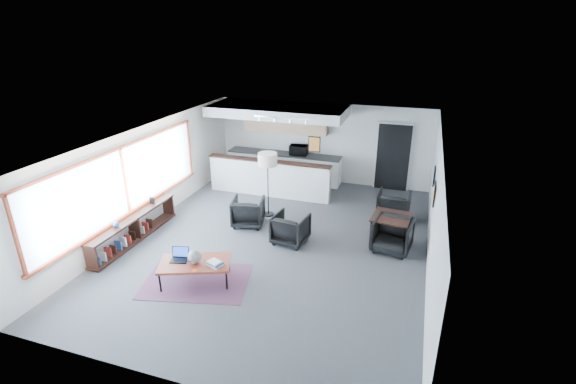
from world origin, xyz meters
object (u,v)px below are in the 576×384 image
(armchair_left, at_px, (248,210))
(microwave, at_px, (299,149))
(laptop, at_px, (180,256))
(ceramic_pot, at_px, (194,257))
(armchair_right, at_px, (290,227))
(floor_lamp, at_px, (268,162))
(book_stack, at_px, (215,263))
(coffee_table, at_px, (195,264))
(dining_chair_far, at_px, (393,207))
(dining_table, at_px, (391,219))
(dining_chair_near, at_px, (392,236))

(armchair_left, relative_size, microwave, 1.42)
(laptop, bearing_deg, ceramic_pot, -21.42)
(armchair_left, distance_m, armchair_right, 1.46)
(floor_lamp, relative_size, microwave, 3.11)
(ceramic_pot, bearing_deg, floor_lamp, 85.73)
(ceramic_pot, distance_m, floor_lamp, 3.64)
(laptop, distance_m, armchair_left, 2.76)
(laptop, distance_m, book_stack, 0.80)
(coffee_table, bearing_deg, book_stack, -18.72)
(dining_chair_far, bearing_deg, laptop, 48.22)
(ceramic_pot, xyz_separation_m, armchair_right, (1.32, 2.22, -0.20))
(book_stack, relative_size, dining_chair_far, 0.51)
(laptop, distance_m, microwave, 6.29)
(dining_chair_far, bearing_deg, armchair_left, 23.67)
(ceramic_pot, xyz_separation_m, floor_lamp, (0.26, 3.51, 0.95))
(book_stack, xyz_separation_m, dining_table, (3.18, 2.82, 0.16))
(armchair_left, height_order, microwave, microwave)
(ceramic_pot, relative_size, armchair_right, 0.35)
(laptop, height_order, dining_chair_near, dining_chair_near)
(laptop, xyz_separation_m, dining_table, (3.97, 2.83, 0.13))
(book_stack, bearing_deg, coffee_table, -177.15)
(armchair_right, relative_size, microwave, 1.39)
(armchair_right, bearing_deg, laptop, 59.03)
(dining_chair_near, relative_size, dining_chair_far, 1.01)
(coffee_table, height_order, floor_lamp, floor_lamp)
(laptop, xyz_separation_m, floor_lamp, (0.63, 3.46, 1.01))
(coffee_table, bearing_deg, dining_chair_far, 28.31)
(dining_table, bearing_deg, armchair_right, -164.04)
(floor_lamp, bearing_deg, armchair_right, -50.73)
(floor_lamp, relative_size, dining_chair_far, 2.43)
(book_stack, relative_size, microwave, 0.65)
(dining_table, bearing_deg, floor_lamp, 169.28)
(book_stack, xyz_separation_m, dining_chair_near, (3.25, 2.53, -0.14))
(dining_table, relative_size, dining_chair_far, 1.30)
(armchair_right, bearing_deg, microwave, -69.07)
(armchair_right, bearing_deg, coffee_table, 65.36)
(ceramic_pot, relative_size, book_stack, 0.75)
(armchair_right, relative_size, dining_chair_near, 1.08)
(coffee_table, distance_m, floor_lamp, 3.66)
(floor_lamp, bearing_deg, book_stack, -87.20)
(dining_table, bearing_deg, ceramic_pot, -141.46)
(coffee_table, height_order, ceramic_pot, ceramic_pot)
(armchair_left, height_order, dining_chair_near, armchair_left)
(armchair_right, relative_size, dining_table, 0.83)
(armchair_left, relative_size, dining_chair_near, 1.10)
(dining_chair_near, distance_m, microwave, 5.07)
(laptop, distance_m, dining_chair_far, 5.77)
(coffee_table, relative_size, floor_lamp, 0.89)
(ceramic_pot, distance_m, armchair_right, 2.59)
(dining_chair_far, bearing_deg, floor_lamp, 14.21)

